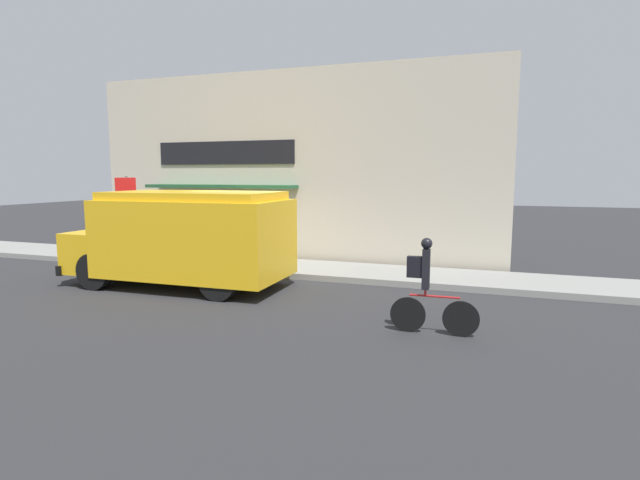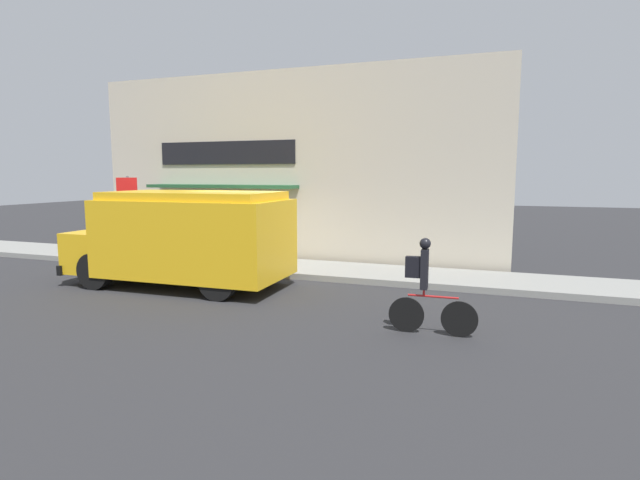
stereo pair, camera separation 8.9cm
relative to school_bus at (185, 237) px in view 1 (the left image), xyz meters
The scene contains 7 objects.
ground_plane 2.22m from the school_bus, 60.71° to the left, with size 70.00×70.00×0.00m, color #2B2B2D.
sidewalk 3.05m from the school_bus, 71.33° to the left, with size 28.00×2.13×0.16m.
storefront 4.43m from the school_bus, 78.34° to the left, with size 13.18×0.94×5.85m.
school_bus is the anchor object (origin of this frame).
cyclist 6.28m from the school_bus, 16.02° to the right, with size 1.50×0.20×1.66m.
stop_sign_post 4.29m from the school_bus, 148.16° to the left, with size 0.45×0.45×2.52m.
trash_bin 3.22m from the school_bus, 112.61° to the left, with size 0.47×0.47×0.92m.
Camera 1 is at (6.16, -11.80, 2.73)m, focal length 28.00 mm.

